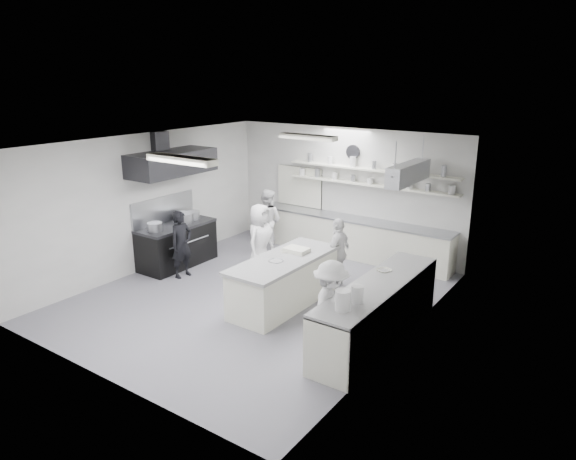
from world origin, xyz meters
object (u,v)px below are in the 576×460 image
Objects in this scene: stove at (177,246)px; back_counter at (349,237)px; prep_island at (284,283)px; cook_back at (267,221)px; cook_stove at (182,244)px; right_counter at (377,312)px.

back_counter reaches higher than stove.
cook_back is (-2.11, 2.29, 0.34)m from prep_island.
cook_stove is at bearing -35.26° from stove.
cook_stove is (-4.63, 0.16, 0.25)m from right_counter.
prep_island is 1.53× the size of cook_back.
right_counter is (5.25, -0.60, 0.02)m from stove.
back_counter is at bearing 124.65° from right_counter.
cook_back reaches higher than prep_island.
cook_stove is at bearing 177.99° from right_counter.
back_counter is 1.52× the size of right_counter.
prep_island is at bearing 127.16° from cook_back.
stove is 2.25m from cook_back.
right_counter reaches higher than prep_island.
cook_back reaches higher than stove.
stove is 4.03m from back_counter.
prep_island is at bearing 173.54° from right_counter.
prep_island is 1.65× the size of cook_stove.
cook_back is (0.51, 2.35, 0.06)m from cook_stove.
cook_stove is (-2.28, -3.24, 0.26)m from back_counter.
back_counter is at bearing 43.99° from stove.
right_counter reaches higher than stove.
right_counter is 2.28× the size of cook_stove.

